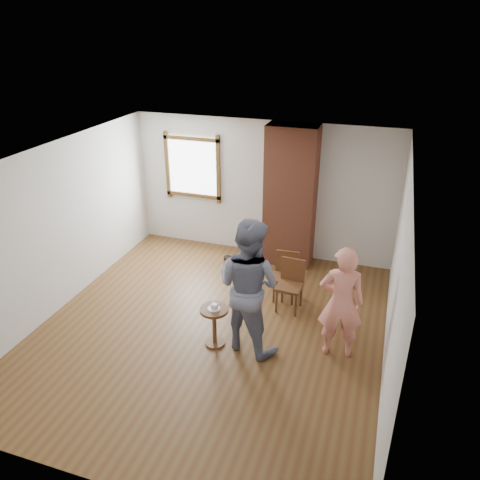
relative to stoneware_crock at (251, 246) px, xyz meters
name	(u,v)px	position (x,y,z in m)	size (l,w,h in m)	color
ground	(211,329)	(0.10, -2.39, -0.25)	(5.50, 5.50, 0.00)	brown
room_shell	(219,202)	(0.05, -1.78, 1.56)	(5.04, 5.52, 2.62)	silver
brick_chimney	(290,197)	(0.70, 0.11, 1.05)	(0.90, 0.50, 2.60)	#995036
stoneware_crock	(251,246)	(0.00, 0.00, 0.00)	(0.39, 0.39, 0.50)	tan
dark_pot	(228,260)	(-0.34, -0.38, -0.17)	(0.15, 0.15, 0.15)	black
dining_chair_left	(286,273)	(0.95, -1.16, 0.20)	(0.40, 0.40, 0.81)	brown
dining_chair_right	(291,282)	(1.10, -1.43, 0.22)	(0.41, 0.41, 0.83)	brown
side_table	(214,320)	(0.29, -2.70, 0.15)	(0.40, 0.40, 0.60)	brown
cake_plate	(214,308)	(0.29, -2.70, 0.35)	(0.18, 0.18, 0.01)	white
cake_slice	(215,307)	(0.30, -2.70, 0.39)	(0.08, 0.07, 0.06)	silver
man	(249,286)	(0.75, -2.56, 0.73)	(0.95, 0.74, 1.95)	black
person_pink	(341,303)	(1.97, -2.35, 0.57)	(0.60, 0.39, 1.65)	#EC8776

